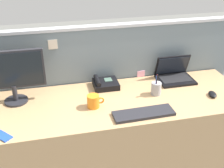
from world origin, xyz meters
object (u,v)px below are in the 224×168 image
Objects in this scene: laptop at (174,74)px; desk_phone at (105,84)px; cell_phone_blue_case at (2,135)px; coffee_mug at (94,101)px; desktop_monitor at (11,73)px; keyboard_main at (144,113)px; pen_cup at (156,88)px; computer_mouse_right_hand at (212,94)px.

laptop reaches higher than desk_phone.
coffee_mug reaches higher than cell_phone_blue_case.
coffee_mug is (0.63, 0.21, 0.04)m from cell_phone_blue_case.
desktop_monitor reaches higher than coffee_mug.
laptop is 1.50× the size of desk_phone.
pen_cup reaches higher than keyboard_main.
keyboard_main is 0.32m from pen_cup.
desktop_monitor is at bearing 154.60° from keyboard_main.
coffee_mug is at bearing -20.81° from desktop_monitor.
desk_phone is (0.71, 0.07, -0.21)m from desktop_monitor.
keyboard_main is at bearing -40.72° from cell_phone_blue_case.
keyboard_main is at bearing -126.30° from pen_cup.
desktop_monitor is 1.10m from pen_cup.
desk_phone reaches higher than keyboard_main.
pen_cup is at bearing 177.81° from computer_mouse_right_hand.
cell_phone_blue_case is at bearing -147.36° from desk_phone.
laptop is 0.33m from pen_cup.
cell_phone_blue_case is at bearing -160.26° from laptop.
laptop is at bearing -22.54° from cell_phone_blue_case.
computer_mouse_right_hand reaches higher than keyboard_main.
desk_phone is 2.03× the size of computer_mouse_right_hand.
desk_phone is 0.87m from computer_mouse_right_hand.
keyboard_main is (-0.44, -0.47, -0.04)m from laptop.
pen_cup is at bearing 52.32° from keyboard_main.
desk_phone is at bearing 150.26° from pen_cup.
desk_phone is at bearing -179.45° from laptop.
desktop_monitor is 1.58× the size of laptop.
desk_phone reaches higher than computer_mouse_right_hand.
desktop_monitor is at bearing 159.19° from coffee_mug.
keyboard_main is 0.95m from cell_phone_blue_case.
laptop is 3.04× the size of computer_mouse_right_hand.
cell_phone_blue_case is at bearing -159.82° from computer_mouse_right_hand.
desktop_monitor is 0.63m from coffee_mug.
laptop is 0.70× the size of keyboard_main.
desk_phone is at bearing 63.14° from coffee_mug.
desktop_monitor reaches higher than keyboard_main.
desk_phone is 1.58× the size of coffee_mug.
laptop is (1.33, 0.08, -0.19)m from desktop_monitor.
desk_phone is 1.39× the size of cell_phone_blue_case.
computer_mouse_right_hand is at bearing -36.67° from cell_phone_blue_case.
keyboard_main is (0.18, -0.47, -0.02)m from desk_phone.
keyboard_main is 2.34× the size of pen_cup.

